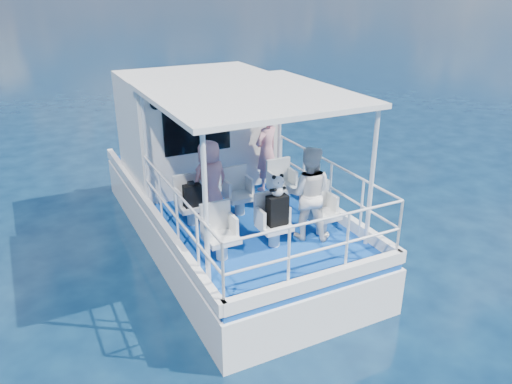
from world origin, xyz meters
TOP-DOWN VIEW (x-y plane):
  - ground at (0.00, 0.00)m, footprint 2000.00×2000.00m
  - hull at (0.00, 1.00)m, footprint 3.00×7.00m
  - deck at (0.00, 1.00)m, footprint 2.90×6.90m
  - cabin at (0.00, 2.30)m, footprint 2.85×2.00m
  - canopy at (0.00, -0.20)m, footprint 3.00×3.20m
  - canopy_posts at (0.00, -0.25)m, footprint 2.77×2.97m
  - railings at (0.00, -0.58)m, footprint 2.84×3.59m
  - seat_port_fwd at (-0.90, 0.20)m, footprint 0.48×0.46m
  - seat_center_fwd at (0.00, 0.20)m, footprint 0.48×0.46m
  - seat_stbd_fwd at (0.90, 0.20)m, footprint 0.48×0.46m
  - seat_port_aft at (-0.90, -1.10)m, footprint 0.48×0.46m
  - seat_center_aft at (0.00, -1.10)m, footprint 0.48×0.46m
  - seat_stbd_aft at (0.90, -1.10)m, footprint 0.48×0.46m
  - passenger_port_fwd at (-0.52, 0.28)m, footprint 0.60×0.48m
  - passenger_stbd_fwd at (0.97, 1.02)m, footprint 0.69×0.58m
  - passenger_stbd_aft at (0.62, -1.08)m, footprint 0.95×0.91m
  - backpack_port at (-0.91, 0.11)m, footprint 0.29×0.16m
  - backpack_center at (0.03, -1.13)m, footprint 0.32×0.18m
  - compact_camera at (-0.93, 0.11)m, footprint 0.11×0.06m
  - panda at (0.03, -1.12)m, footprint 0.22×0.19m

SIDE VIEW (x-z plane):
  - ground at x=0.00m, z-range 0.00..0.00m
  - hull at x=0.00m, z-range -0.80..0.80m
  - deck at x=0.00m, z-range 0.80..0.90m
  - seat_port_fwd at x=-0.90m, z-range 0.90..1.28m
  - seat_center_fwd at x=0.00m, z-range 0.90..1.28m
  - seat_stbd_fwd at x=0.90m, z-range 0.90..1.28m
  - seat_port_aft at x=-0.90m, z-range 0.90..1.28m
  - seat_center_aft at x=0.00m, z-range 0.90..1.28m
  - seat_stbd_aft at x=0.90m, z-range 0.90..1.28m
  - railings at x=0.00m, z-range 0.90..1.90m
  - backpack_port at x=-0.91m, z-range 1.28..1.66m
  - backpack_center at x=0.03m, z-range 1.28..1.76m
  - passenger_port_fwd at x=-0.52m, z-range 0.90..2.33m
  - passenger_stbd_aft at x=0.62m, z-range 0.90..2.45m
  - compact_camera at x=-0.93m, z-range 1.66..1.73m
  - passenger_stbd_fwd at x=0.97m, z-range 0.90..2.50m
  - panda at x=0.03m, z-range 1.76..2.11m
  - cabin at x=0.00m, z-range 0.90..3.10m
  - canopy_posts at x=0.00m, z-range 0.90..3.10m
  - canopy at x=0.00m, z-range 3.10..3.18m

